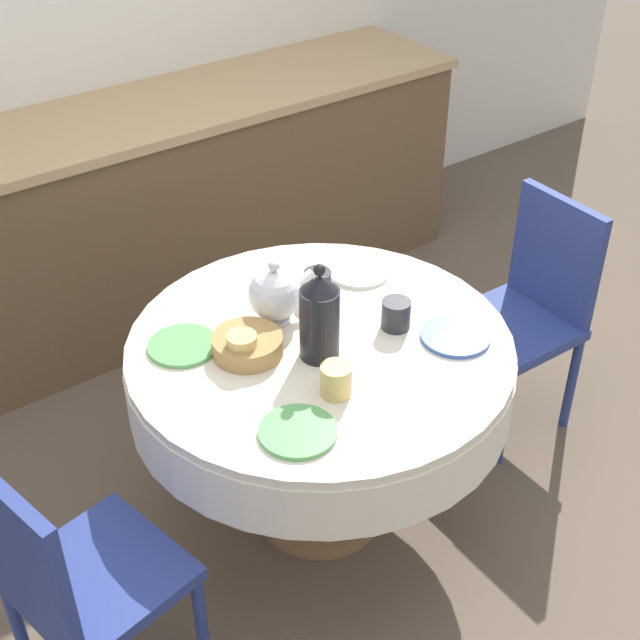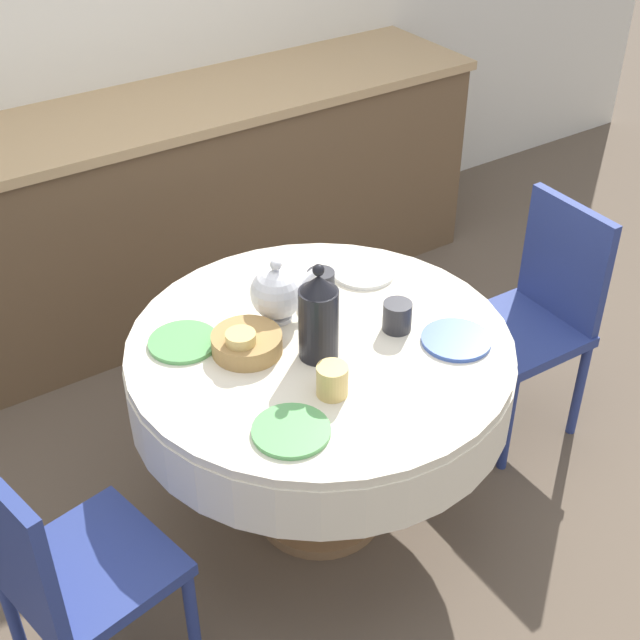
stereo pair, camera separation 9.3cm
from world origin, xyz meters
TOP-DOWN VIEW (x-y plane):
  - ground_plane at (0.00, 0.00)m, footprint 12.00×12.00m
  - wall_back at (0.00, 1.78)m, footprint 7.00×0.05m
  - kitchen_counter at (0.00, 1.45)m, footprint 3.24×0.64m
  - dining_table at (0.00, 0.00)m, footprint 1.18×1.18m
  - chair_left at (0.93, -0.02)m, footprint 0.41×0.41m
  - chair_right at (-0.91, -0.18)m, footprint 0.47×0.47m
  - plate_near_left at (-0.29, -0.29)m, footprint 0.21×0.21m
  - cup_near_left at (-0.11, -0.22)m, footprint 0.09×0.09m
  - plate_near_right at (0.34, -0.23)m, footprint 0.21×0.21m
  - cup_near_right at (0.23, -0.08)m, footprint 0.09×0.09m
  - plate_far_left at (-0.35, 0.22)m, footprint 0.21×0.21m
  - cup_far_left at (-0.24, 0.06)m, footprint 0.09×0.09m
  - plate_far_right at (0.33, 0.24)m, footprint 0.21×0.21m
  - cup_far_right at (0.14, 0.20)m, footprint 0.09×0.09m
  - coffee_carafe at (-0.04, -0.05)m, footprint 0.12×0.12m
  - teapot at (-0.04, 0.18)m, footprint 0.23×0.17m
  - bread_basket at (-0.20, 0.08)m, footprint 0.21×0.21m

SIDE VIEW (x-z plane):
  - ground_plane at x=0.00m, z-range 0.00..0.00m
  - kitchen_counter at x=0.00m, z-range 0.00..0.96m
  - chair_left at x=0.93m, z-range 0.05..0.95m
  - chair_right at x=-0.91m, z-range 0.05..0.95m
  - dining_table at x=0.00m, z-range 0.24..0.97m
  - plate_near_left at x=-0.29m, z-range 0.73..0.75m
  - plate_near_right at x=0.34m, z-range 0.73..0.75m
  - plate_far_left at x=-0.35m, z-range 0.73..0.75m
  - plate_far_right at x=0.33m, z-range 0.73..0.75m
  - bread_basket at x=-0.20m, z-range 0.73..0.79m
  - cup_near_left at x=-0.11m, z-range 0.73..0.83m
  - cup_near_right at x=0.23m, z-range 0.73..0.83m
  - cup_far_left at x=-0.24m, z-range 0.73..0.83m
  - cup_far_right at x=0.14m, z-range 0.73..0.83m
  - teapot at x=-0.04m, z-range 0.72..0.93m
  - coffee_carafe at x=-0.04m, z-range 0.71..1.03m
  - wall_back at x=0.00m, z-range 0.00..2.60m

